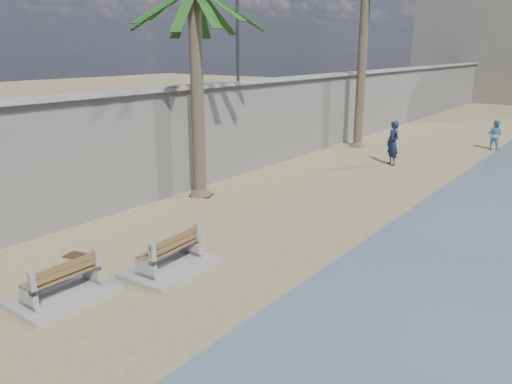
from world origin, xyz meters
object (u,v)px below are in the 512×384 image
Objects in this scene: bench_far at (62,282)px; bench_near at (170,254)px; person_a at (393,140)px; person_b at (495,133)px.

bench_near is at bearing 72.23° from bench_far.
person_a is (0.59, 15.28, 0.73)m from bench_far.
person_a reaches higher than bench_near.
person_b is (2.68, 6.32, -0.26)m from person_a.
person_a is 6.87m from person_b.
bench_near is 13.07m from person_a.
person_a reaches higher than person_b.
bench_far is at bearing 91.62° from person_b.
person_a is at bearing 87.80° from bench_far.
bench_near is 1.09× the size of bench_far.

